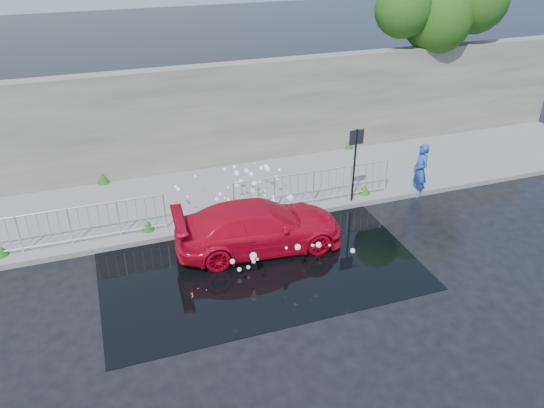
{
  "coord_description": "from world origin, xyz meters",
  "views": [
    {
      "loc": [
        -2.87,
        -9.76,
        7.98
      ],
      "look_at": [
        1.29,
        2.23,
        1.0
      ],
      "focal_mm": 35.0,
      "sensor_mm": 36.0,
      "label": 1
    }
  ],
  "objects": [
    {
      "name": "water_spray",
      "position": [
        0.97,
        3.09,
        0.71
      ],
      "size": [
        3.66,
        5.63,
        1.01
      ],
      "color": "white",
      "rests_on": "ground"
    },
    {
      "name": "puddle",
      "position": [
        0.5,
        1.0,
        0.01
      ],
      "size": [
        8.0,
        5.0,
        0.01
      ],
      "primitive_type": "cube",
      "color": "black",
      "rests_on": "ground"
    },
    {
      "name": "ground",
      "position": [
        0.0,
        0.0,
        0.0
      ],
      "size": [
        90.0,
        90.0,
        0.0
      ],
      "primitive_type": "plane",
      "color": "black",
      "rests_on": "ground"
    },
    {
      "name": "sign_post",
      "position": [
        4.2,
        3.1,
        1.72
      ],
      "size": [
        0.45,
        0.06,
        2.5
      ],
      "color": "black",
      "rests_on": "ground"
    },
    {
      "name": "tree",
      "position": [
        9.77,
        7.41,
        4.88
      ],
      "size": [
        5.27,
        2.55,
        6.45
      ],
      "color": "#332114",
      "rests_on": "ground"
    },
    {
      "name": "retaining_wall",
      "position": [
        0.0,
        7.2,
        1.9
      ],
      "size": [
        30.0,
        0.6,
        3.5
      ],
      "primitive_type": "cube",
      "color": "#575449",
      "rests_on": "pavement"
    },
    {
      "name": "pavement",
      "position": [
        0.0,
        5.0,
        0.07
      ],
      "size": [
        30.0,
        4.0,
        0.15
      ],
      "primitive_type": "cube",
      "color": "gray",
      "rests_on": "ground"
    },
    {
      "name": "curb",
      "position": [
        0.0,
        3.0,
        0.08
      ],
      "size": [
        30.0,
        0.25,
        0.16
      ],
      "primitive_type": "cube",
      "color": "gray",
      "rests_on": "ground"
    },
    {
      "name": "railing_left",
      "position": [
        -4.0,
        3.35,
        0.74
      ],
      "size": [
        5.05,
        0.05,
        1.1
      ],
      "color": "silver",
      "rests_on": "pavement"
    },
    {
      "name": "person",
      "position": [
        6.5,
        3.0,
        0.88
      ],
      "size": [
        0.5,
        0.69,
        1.75
      ],
      "primitive_type": "imported",
      "rotation": [
        0.0,
        0.0,
        -1.71
      ],
      "color": "#2248AE",
      "rests_on": "ground"
    },
    {
      "name": "railing_right",
      "position": [
        3.0,
        3.35,
        0.74
      ],
      "size": [
        5.05,
        0.05,
        1.1
      ],
      "color": "silver",
      "rests_on": "pavement"
    },
    {
      "name": "weeds",
      "position": [
        -0.26,
        4.55,
        0.31
      ],
      "size": [
        12.17,
        3.93,
        0.36
      ],
      "color": "#1B4D14",
      "rests_on": "pavement"
    },
    {
      "name": "red_car",
      "position": [
        0.77,
        1.77,
        0.65
      ],
      "size": [
        4.6,
        2.09,
        1.31
      ],
      "primitive_type": "imported",
      "rotation": [
        0.0,
        0.0,
        1.51
      ],
      "color": "red",
      "rests_on": "ground"
    }
  ]
}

